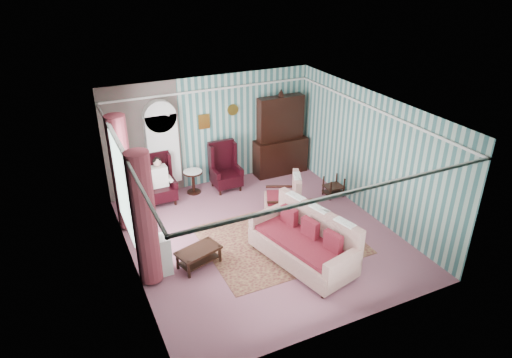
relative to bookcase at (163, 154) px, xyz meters
name	(u,v)px	position (x,y,z in m)	size (l,w,h in m)	color
floor	(262,236)	(1.35, -2.84, -1.12)	(6.00, 6.00, 0.00)	#804B5A
room_shell	(231,155)	(0.73, -2.66, 0.89)	(5.53, 6.02, 2.91)	#396967
bookcase	(163,154)	(0.00, 0.00, 0.00)	(0.80, 0.28, 2.24)	white
dresser_hutch	(281,133)	(3.25, -0.12, 0.06)	(1.50, 0.56, 2.36)	black
wingback_left	(159,180)	(-0.25, -0.39, -0.50)	(0.76, 0.80, 1.25)	black
wingback_right	(226,167)	(1.50, -0.39, -0.50)	(0.76, 0.80, 1.25)	black
seated_woman	(159,181)	(-0.25, -0.39, -0.53)	(0.44, 0.40, 1.18)	white
round_side_table	(193,182)	(0.65, -0.24, -0.82)	(0.50, 0.50, 0.60)	black
nest_table	(334,186)	(3.82, -1.94, -0.85)	(0.45, 0.38, 0.54)	black
plant_stand	(156,256)	(-1.05, -3.14, -0.72)	(0.55, 0.35, 0.80)	white
rug	(280,240)	(1.65, -3.14, -1.11)	(3.20, 2.60, 0.01)	#4C1919
sofa	(302,244)	(1.66, -4.04, -0.67)	(2.25, 1.01, 0.90)	beige
floral_armchair	(282,200)	(2.13, -2.30, -0.67)	(0.89, 0.88, 0.90)	beige
coffee_table	(199,257)	(-0.23, -3.24, -0.93)	(0.86, 0.48, 0.38)	black
potted_plant_a	(149,235)	(-1.15, -3.26, -0.12)	(0.35, 0.31, 0.39)	#1C5A1E
potted_plant_b	(152,224)	(-1.02, -3.00, -0.08)	(0.26, 0.21, 0.48)	#224B17
potted_plant_c	(148,230)	(-1.14, -3.11, -0.11)	(0.24, 0.24, 0.42)	#235019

